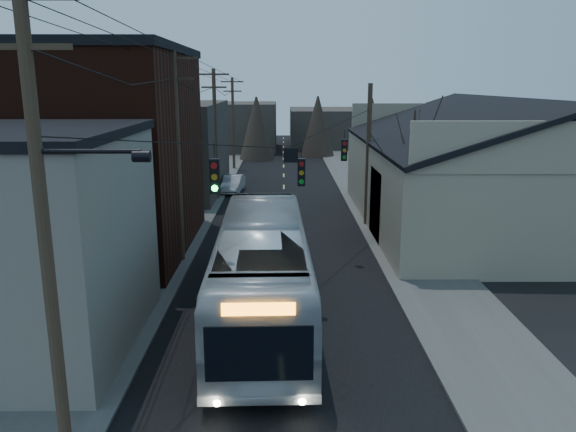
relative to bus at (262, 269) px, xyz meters
name	(u,v)px	position (x,y,z in m)	size (l,w,h in m)	color
road_surface	(284,208)	(0.83, 18.72, -1.87)	(9.00, 110.00, 0.02)	black
sidewalk_left	(191,207)	(-5.67, 18.72, -1.82)	(4.00, 110.00, 0.12)	#474744
sidewalk_right	(377,207)	(7.33, 18.72, -1.82)	(4.00, 110.00, 0.12)	#474744
building_clapboard	(3,245)	(-8.17, -2.28, 1.62)	(8.00, 8.00, 7.00)	gray
building_brick	(85,155)	(-9.17, 8.72, 3.12)	(10.00, 12.00, 10.00)	black
building_left_far	(163,148)	(-8.67, 24.72, 1.62)	(9.00, 14.00, 7.00)	#37312C
warehouse	(500,182)	(13.83, 13.72, 0.82)	(16.16, 20.60, 7.73)	gray
building_far_left	(237,126)	(-5.17, 53.72, 1.12)	(10.00, 12.00, 6.00)	#37312C
building_far_right	(334,127)	(7.83, 58.72, 0.62)	(12.00, 14.00, 5.00)	#37312C
bare_tree	(411,182)	(7.33, 8.72, 1.72)	(0.40, 0.40, 7.20)	black
utility_lines	(230,146)	(-2.28, 12.86, 3.08)	(11.24, 45.28, 10.50)	#382B1E
bus	(262,269)	(0.00, 0.00, 0.00)	(3.16, 13.49, 3.76)	#AEB5BA
parked_car	(233,184)	(-3.23, 24.58, -1.21)	(1.41, 4.05, 1.34)	#B5B8BE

